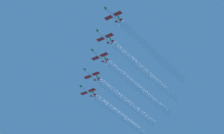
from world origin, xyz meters
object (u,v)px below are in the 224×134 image
Objects in this scene: jet_fourth_echelon at (91,74)px; jet_fifth_echelon at (87,91)px; jet_lead at (112,14)px; jet_second_echelon at (104,36)px; jet_third_echelon at (99,55)px.

jet_fifth_echelon is at bearing -44.90° from jet_fourth_echelon.
jet_lead is 14.20m from jet_second_echelon.
jet_fifth_echelon is at bearing -41.56° from jet_third_echelon.
jet_fifth_echelon is (29.09, -26.24, -4.14)m from jet_second_echelon.
jet_fourth_echelon is at bearing 135.10° from jet_fifth_echelon.
jet_lead is 1.00× the size of jet_fourth_echelon.
jet_third_echelon is (19.78, -17.43, -2.98)m from jet_lead.
jet_fifth_echelon is at bearing -42.05° from jet_second_echelon.
jet_second_echelon is 26.59m from jet_fourth_echelon.
jet_second_echelon is 39.40m from jet_fifth_echelon.
jet_fourth_echelon is (30.90, -26.29, -4.15)m from jet_lead.
jet_third_echelon is (8.92, -8.35, -1.80)m from jet_second_echelon.
jet_second_echelon is at bearing 139.33° from jet_fourth_echelon.
jet_lead is 1.00× the size of jet_fifth_echelon.
jet_second_echelon is at bearing 137.95° from jet_fifth_echelon.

